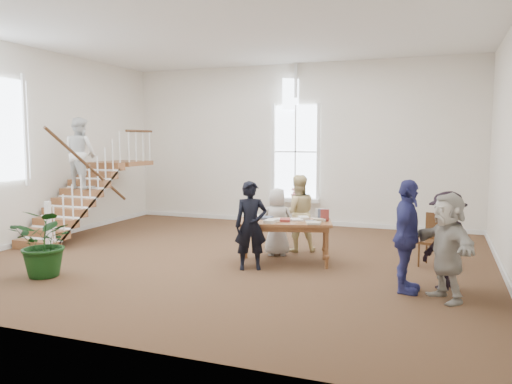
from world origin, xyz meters
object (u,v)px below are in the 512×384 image
at_px(police_officer, 251,226).
at_px(woman_cluster_c, 447,247).
at_px(library_table, 285,225).
at_px(floor_plant, 46,243).
at_px(woman_cluster_b, 447,240).
at_px(elderly_woman, 277,222).
at_px(woman_cluster_a, 407,236).
at_px(side_chair, 434,237).
at_px(person_yellow, 298,213).

xyz_separation_m(police_officer, woman_cluster_c, (3.37, -0.65, -0.01)).
xyz_separation_m(library_table, floor_plant, (-3.63, -2.36, -0.15)).
height_order(woman_cluster_b, woman_cluster_c, woman_cluster_c).
bearing_deg(elderly_woman, woman_cluster_a, 128.87).
height_order(library_table, floor_plant, floor_plant).
bearing_deg(library_table, woman_cluster_a, -41.41).
height_order(woman_cluster_a, woman_cluster_b, woman_cluster_a).
height_order(woman_cluster_a, side_chair, woman_cluster_a).
bearing_deg(side_chair, police_officer, -133.62).
bearing_deg(library_table, side_chair, 0.58).
height_order(elderly_woman, floor_plant, elderly_woman).
bearing_deg(elderly_woman, woman_cluster_c, 131.10).
distance_m(woman_cluster_a, side_chair, 1.97).
bearing_deg(floor_plant, side_chair, 26.54).
bearing_deg(police_officer, side_chair, -0.99).
distance_m(person_yellow, woman_cluster_c, 3.82).
relative_size(library_table, side_chair, 1.95).
distance_m(police_officer, elderly_woman, 1.26).
bearing_deg(person_yellow, elderly_woman, 32.10).
relative_size(woman_cluster_a, side_chair, 1.78).
distance_m(woman_cluster_b, floor_plant, 6.76).
height_order(library_table, woman_cluster_a, woman_cluster_a).
xyz_separation_m(library_table, side_chair, (2.70, 0.81, -0.19)).
relative_size(elderly_woman, person_yellow, 0.85).
distance_m(person_yellow, woman_cluster_a, 3.24).
relative_size(elderly_woman, floor_plant, 1.16).
distance_m(elderly_woman, person_yellow, 0.60).
bearing_deg(library_table, woman_cluster_c, -40.11).
height_order(library_table, person_yellow, person_yellow).
bearing_deg(woman_cluster_c, woman_cluster_b, 145.99).
height_order(elderly_woman, woman_cluster_b, woman_cluster_b).
distance_m(library_table, side_chair, 2.83).
height_order(person_yellow, woman_cluster_a, woman_cluster_a).
height_order(library_table, side_chair, side_chair).
height_order(elderly_woman, woman_cluster_c, woman_cluster_c).
height_order(woman_cluster_a, woman_cluster_c, woman_cluster_a).
relative_size(woman_cluster_b, woman_cluster_c, 0.97).
distance_m(elderly_woman, side_chair, 3.07).
bearing_deg(side_chair, floor_plant, -131.80).
bearing_deg(side_chair, woman_cluster_b, -60.40).
height_order(library_table, woman_cluster_b, woman_cluster_b).
height_order(police_officer, woman_cluster_c, police_officer).
bearing_deg(elderly_woman, police_officer, 66.70).
distance_m(person_yellow, side_chair, 2.79).
bearing_deg(police_officer, library_table, 29.07).
relative_size(police_officer, elderly_woman, 1.17).
bearing_deg(elderly_woman, floor_plant, 23.39).
distance_m(library_table, woman_cluster_c, 3.18).
distance_m(library_table, person_yellow, 1.10).
relative_size(person_yellow, woman_cluster_c, 1.02).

